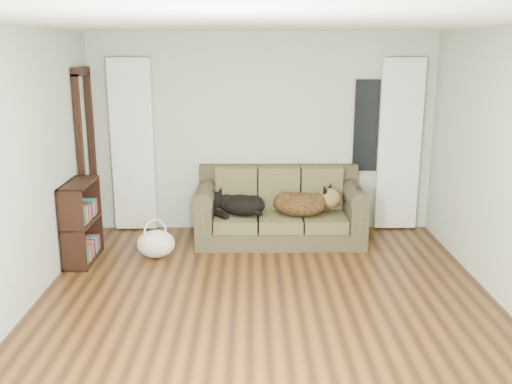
{
  "coord_description": "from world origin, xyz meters",
  "views": [
    {
      "loc": [
        -0.14,
        -4.96,
        2.41
      ],
      "look_at": [
        -0.09,
        1.6,
        0.73
      ],
      "focal_mm": 40.0,
      "sensor_mm": 36.0,
      "label": 1
    }
  ],
  "objects_px": {
    "dog_black_lab": "(239,205)",
    "dog_shepherd": "(303,204)",
    "tote_bag": "(156,244)",
    "bookshelf": "(81,219)",
    "sofa": "(280,206)"
  },
  "relations": [
    {
      "from": "sofa",
      "to": "bookshelf",
      "type": "relative_size",
      "value": 2.24
    },
    {
      "from": "tote_bag",
      "to": "dog_black_lab",
      "type": "bearing_deg",
      "value": 30.67
    },
    {
      "from": "dog_black_lab",
      "to": "bookshelf",
      "type": "distance_m",
      "value": 1.91
    },
    {
      "from": "sofa",
      "to": "tote_bag",
      "type": "relative_size",
      "value": 4.62
    },
    {
      "from": "tote_bag",
      "to": "bookshelf",
      "type": "relative_size",
      "value": 0.49
    },
    {
      "from": "dog_black_lab",
      "to": "dog_shepherd",
      "type": "relative_size",
      "value": 0.86
    },
    {
      "from": "dog_shepherd",
      "to": "dog_black_lab",
      "type": "bearing_deg",
      "value": 15.3
    },
    {
      "from": "sofa",
      "to": "dog_shepherd",
      "type": "relative_size",
      "value": 2.93
    },
    {
      "from": "tote_bag",
      "to": "bookshelf",
      "type": "bearing_deg",
      "value": -173.39
    },
    {
      "from": "tote_bag",
      "to": "bookshelf",
      "type": "xyz_separation_m",
      "value": [
        -0.82,
        -0.1,
        0.34
      ]
    },
    {
      "from": "bookshelf",
      "to": "dog_shepherd",
      "type": "bearing_deg",
      "value": 12.48
    },
    {
      "from": "dog_black_lab",
      "to": "bookshelf",
      "type": "relative_size",
      "value": 0.66
    },
    {
      "from": "sofa",
      "to": "tote_bag",
      "type": "xyz_separation_m",
      "value": [
        -1.48,
        -0.61,
        -0.29
      ]
    },
    {
      "from": "sofa",
      "to": "dog_black_lab",
      "type": "distance_m",
      "value": 0.52
    },
    {
      "from": "dog_shepherd",
      "to": "sofa",
      "type": "bearing_deg",
      "value": 6.09
    }
  ]
}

